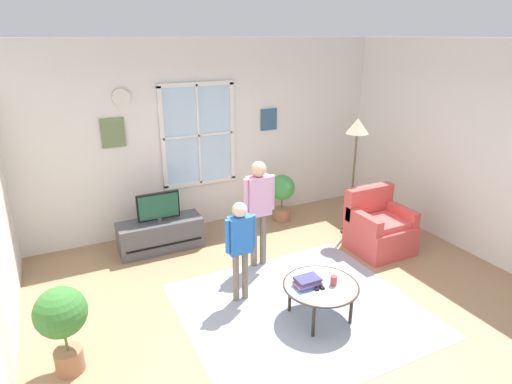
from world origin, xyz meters
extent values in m
cube|color=#9E7A56|center=(0.00, 0.00, -0.01)|extent=(6.25, 6.08, 0.02)
cube|color=silver|center=(0.00, 2.80, 1.42)|extent=(5.65, 0.12, 2.85)
cube|color=silver|center=(-0.22, 2.73, 1.46)|extent=(1.09, 0.02, 1.50)
cube|color=white|center=(-0.22, 2.71, 2.21)|extent=(1.15, 0.04, 0.06)
cube|color=white|center=(-0.22, 2.71, 0.71)|extent=(1.15, 0.04, 0.06)
cube|color=white|center=(-0.76, 2.71, 1.46)|extent=(0.06, 0.04, 1.50)
cube|color=white|center=(0.33, 2.71, 1.46)|extent=(0.06, 0.04, 1.50)
cube|color=white|center=(-0.22, 2.71, 1.46)|extent=(0.03, 0.04, 1.50)
cube|color=white|center=(-0.22, 2.71, 1.46)|extent=(1.09, 0.04, 0.03)
cube|color=#667A4C|center=(-1.44, 2.72, 1.62)|extent=(0.32, 0.03, 0.40)
cube|color=#38567A|center=(0.98, 2.72, 1.60)|extent=(0.28, 0.03, 0.34)
cylinder|color=silver|center=(-1.28, 2.71, 2.09)|extent=(0.24, 0.04, 0.24)
cube|color=silver|center=(2.89, 0.00, 1.42)|extent=(0.12, 5.48, 2.85)
cube|color=#999EAD|center=(-0.01, 0.05, 0.00)|extent=(2.52, 2.31, 0.01)
cube|color=#4C4C51|center=(-1.03, 2.16, 0.22)|extent=(1.16, 0.43, 0.44)
cube|color=black|center=(-1.03, 1.95, 0.15)|extent=(1.05, 0.02, 0.02)
cylinder|color=#4C4C4C|center=(-1.03, 2.16, 0.46)|extent=(0.08, 0.08, 0.05)
cube|color=black|center=(-1.03, 2.16, 0.66)|extent=(0.59, 0.05, 0.38)
cube|color=#1E4C33|center=(-1.03, 2.14, 0.66)|extent=(0.55, 0.01, 0.34)
cube|color=#D14C47|center=(1.72, 0.75, 0.21)|extent=(0.76, 0.72, 0.42)
cube|color=#D14C47|center=(1.72, 1.05, 0.65)|extent=(0.76, 0.16, 0.45)
cube|color=#D14C47|center=(1.40, 0.75, 0.52)|extent=(0.12, 0.65, 0.20)
cube|color=#D14C47|center=(2.04, 0.75, 0.52)|extent=(0.12, 0.65, 0.20)
cube|color=#E1524D|center=(1.72, 0.70, 0.46)|extent=(0.61, 0.50, 0.08)
cylinder|color=#99B2B7|center=(0.10, -0.15, 0.40)|extent=(0.78, 0.78, 0.02)
torus|color=#3F3328|center=(0.10, -0.15, 0.40)|extent=(0.81, 0.81, 0.02)
cylinder|color=#33281E|center=(-0.13, 0.09, 0.20)|extent=(0.04, 0.04, 0.39)
cylinder|color=#33281E|center=(0.34, 0.09, 0.20)|extent=(0.04, 0.04, 0.39)
cylinder|color=#33281E|center=(-0.13, -0.38, 0.20)|extent=(0.04, 0.04, 0.39)
cylinder|color=#33281E|center=(0.34, -0.38, 0.20)|extent=(0.04, 0.04, 0.39)
cube|color=#415FCB|center=(-0.04, -0.10, 0.42)|extent=(0.24, 0.19, 0.02)
cube|color=#A370B1|center=(-0.04, -0.10, 0.44)|extent=(0.28, 0.16, 0.03)
cube|color=#966347|center=(-0.04, -0.10, 0.46)|extent=(0.24, 0.15, 0.02)
cube|color=navy|center=(-0.04, -0.10, 0.49)|extent=(0.25, 0.18, 0.03)
cylinder|color=#BF3F3F|center=(0.22, -0.21, 0.46)|extent=(0.07, 0.07, 0.11)
cube|color=black|center=(0.08, -0.17, 0.42)|extent=(0.05, 0.14, 0.02)
cube|color=black|center=(0.03, -0.16, 0.42)|extent=(0.09, 0.14, 0.02)
cylinder|color=#726656|center=(-0.58, 0.54, 0.30)|extent=(0.07, 0.07, 0.61)
cylinder|color=#726656|center=(-0.46, 0.54, 0.30)|extent=(0.07, 0.07, 0.61)
cube|color=blue|center=(-0.52, 0.54, 0.82)|extent=(0.26, 0.14, 0.43)
sphere|color=beige|center=(-0.52, 0.54, 1.12)|extent=(0.16, 0.16, 0.16)
cylinder|color=blue|center=(-0.67, 0.52, 0.84)|extent=(0.05, 0.05, 0.39)
cylinder|color=blue|center=(-0.37, 0.52, 0.84)|extent=(0.05, 0.05, 0.39)
cylinder|color=#726656|center=(-0.05, 1.16, 0.36)|extent=(0.09, 0.09, 0.72)
cylinder|color=#726656|center=(0.09, 1.16, 0.36)|extent=(0.09, 0.09, 0.72)
cube|color=#DB9EBC|center=(0.02, 1.16, 0.98)|extent=(0.31, 0.16, 0.51)
sphere|color=#D8AD8C|center=(0.02, 1.16, 1.33)|extent=(0.20, 0.20, 0.20)
cylinder|color=#DB9EBC|center=(-0.16, 1.14, 1.00)|extent=(0.06, 0.06, 0.46)
cylinder|color=#DB9EBC|center=(0.20, 1.14, 1.00)|extent=(0.06, 0.06, 0.46)
cylinder|color=#9E6B4C|center=(1.01, 2.29, 0.10)|extent=(0.27, 0.27, 0.20)
cylinder|color=#4C7238|center=(1.01, 2.29, 0.28)|extent=(0.02, 0.02, 0.16)
sphere|color=#3F9144|center=(1.01, 2.29, 0.57)|extent=(0.41, 0.41, 0.41)
cylinder|color=#9E6B4C|center=(-2.38, 0.20, 0.11)|extent=(0.25, 0.25, 0.22)
cylinder|color=#4C7238|center=(-2.38, 0.20, 0.31)|extent=(0.02, 0.02, 0.18)
sphere|color=#377731|center=(-2.38, 0.20, 0.63)|extent=(0.45, 0.45, 0.45)
cylinder|color=black|center=(1.72, 1.42, 0.01)|extent=(0.26, 0.26, 0.03)
cylinder|color=brown|center=(1.72, 1.42, 0.78)|extent=(0.03, 0.03, 1.56)
cone|color=beige|center=(1.72, 1.42, 1.66)|extent=(0.32, 0.32, 0.22)
camera|label=1|loc=(-2.22, -3.32, 2.89)|focal=29.95mm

